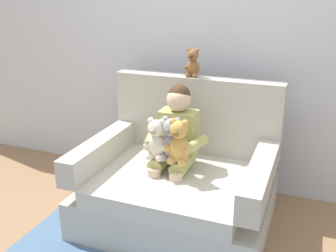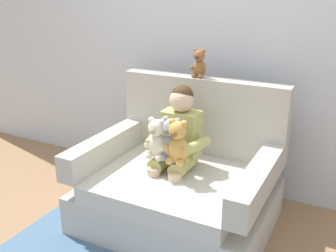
{
  "view_description": "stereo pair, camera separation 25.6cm",
  "coord_description": "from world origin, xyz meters",
  "px_view_note": "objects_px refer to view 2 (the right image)",
  "views": [
    {
      "loc": [
        0.83,
        -2.29,
        1.62
      ],
      "look_at": [
        -0.05,
        -0.05,
        0.76
      ],
      "focal_mm": 41.8,
      "sensor_mm": 36.0,
      "label": 1
    },
    {
      "loc": [
        1.06,
        -2.19,
        1.62
      ],
      "look_at": [
        -0.05,
        -0.05,
        0.76
      ],
      "focal_mm": 41.8,
      "sensor_mm": 36.0,
      "label": 2
    }
  ],
  "objects_px": {
    "plush_cream": "(157,140)",
    "plush_brown_on_backrest": "(199,64)",
    "seated_child": "(177,139)",
    "plush_grey": "(171,140)",
    "armchair": "(181,183)",
    "plush_honey": "(178,143)"
  },
  "relations": [
    {
      "from": "plush_cream",
      "to": "plush_brown_on_backrest",
      "type": "relative_size",
      "value": 1.36
    },
    {
      "from": "plush_cream",
      "to": "plush_brown_on_backrest",
      "type": "distance_m",
      "value": 0.66
    },
    {
      "from": "seated_child",
      "to": "plush_cream",
      "type": "xyz_separation_m",
      "value": [
        -0.08,
        -0.15,
        0.03
      ]
    },
    {
      "from": "plush_grey",
      "to": "plush_brown_on_backrest",
      "type": "xyz_separation_m",
      "value": [
        -0.01,
        0.46,
        0.43
      ]
    },
    {
      "from": "plush_brown_on_backrest",
      "to": "armchair",
      "type": "bearing_deg",
      "value": -95.58
    },
    {
      "from": "plush_cream",
      "to": "plush_grey",
      "type": "relative_size",
      "value": 0.95
    },
    {
      "from": "seated_child",
      "to": "plush_brown_on_backrest",
      "type": "height_order",
      "value": "plush_brown_on_backrest"
    },
    {
      "from": "seated_child",
      "to": "plush_honey",
      "type": "relative_size",
      "value": 2.68
    },
    {
      "from": "seated_child",
      "to": "plush_cream",
      "type": "relative_size",
      "value": 2.85
    },
    {
      "from": "seated_child",
      "to": "plush_honey",
      "type": "bearing_deg",
      "value": -60.13
    },
    {
      "from": "armchair",
      "to": "plush_grey",
      "type": "height_order",
      "value": "armchair"
    },
    {
      "from": "armchair",
      "to": "plush_honey",
      "type": "relative_size",
      "value": 4.17
    },
    {
      "from": "plush_brown_on_backrest",
      "to": "seated_child",
      "type": "bearing_deg",
      "value": -103.32
    },
    {
      "from": "plush_grey",
      "to": "plush_brown_on_backrest",
      "type": "bearing_deg",
      "value": 70.21
    },
    {
      "from": "seated_child",
      "to": "plush_grey",
      "type": "bearing_deg",
      "value": -79.15
    },
    {
      "from": "seated_child",
      "to": "plush_cream",
      "type": "height_order",
      "value": "seated_child"
    },
    {
      "from": "plush_cream",
      "to": "seated_child",
      "type": "bearing_deg",
      "value": 72.18
    },
    {
      "from": "armchair",
      "to": "plush_honey",
      "type": "bearing_deg",
      "value": -74.99
    },
    {
      "from": "armchair",
      "to": "seated_child",
      "type": "relative_size",
      "value": 1.55
    },
    {
      "from": "armchair",
      "to": "plush_grey",
      "type": "bearing_deg",
      "value": -106.91
    },
    {
      "from": "plush_grey",
      "to": "plush_honey",
      "type": "xyz_separation_m",
      "value": [
        0.06,
        -0.03,
        0.0
      ]
    },
    {
      "from": "seated_child",
      "to": "plush_grey",
      "type": "xyz_separation_m",
      "value": [
        0.02,
        -0.13,
        0.04
      ]
    }
  ]
}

